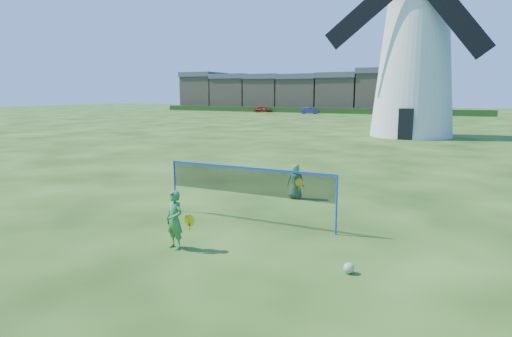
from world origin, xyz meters
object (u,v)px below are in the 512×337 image
(windmill, at_px, (415,51))
(play_ball, at_px, (349,268))
(badminton_net, at_px, (248,182))
(car_right, at_px, (310,111))
(player_boy, at_px, (295,181))
(car_left, at_px, (262,109))
(player_girl, at_px, (175,220))

(windmill, bearing_deg, play_ball, -85.20)
(play_ball, bearing_deg, badminton_net, 146.94)
(badminton_net, distance_m, car_right, 65.00)
(player_boy, height_order, play_ball, player_boy)
(player_boy, bearing_deg, car_left, -79.37)
(windmill, height_order, player_boy, windmill)
(player_girl, bearing_deg, car_left, 129.16)
(player_boy, height_order, car_right, player_boy)
(player_girl, relative_size, player_boy, 1.14)
(player_girl, relative_size, play_ball, 6.18)
(badminton_net, distance_m, player_boy, 3.17)
(badminton_net, relative_size, player_boy, 4.25)
(car_left, bearing_deg, badminton_net, -176.55)
(windmill, relative_size, car_right, 5.86)
(car_right, bearing_deg, car_left, 70.21)
(car_right, bearing_deg, player_girl, -170.52)
(car_left, bearing_deg, windmill, -161.28)
(windmill, relative_size, player_girl, 14.36)
(player_girl, distance_m, player_boy, 5.78)
(windmill, distance_m, badminton_net, 28.28)
(windmill, relative_size, car_left, 5.87)
(badminton_net, relative_size, car_right, 1.52)
(badminton_net, relative_size, player_girl, 3.72)
(play_ball, bearing_deg, player_girl, -174.29)
(windmill, height_order, player_girl, windmill)
(car_left, distance_m, car_right, 10.49)
(player_girl, height_order, car_left, player_girl)
(player_boy, distance_m, car_right, 62.10)
(player_boy, distance_m, play_ball, 6.25)
(player_girl, relative_size, car_left, 0.41)
(player_girl, xyz_separation_m, car_right, (-19.49, 64.45, -0.13))
(windmill, xyz_separation_m, player_girl, (-1.43, -30.28, -6.25))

